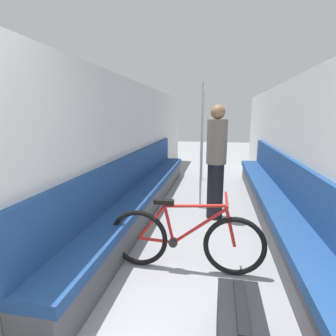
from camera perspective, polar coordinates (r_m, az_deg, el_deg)
wall_left at (r=4.33m, az=-8.35°, el=4.50°), size 0.10×9.99×2.12m
wall_right at (r=4.24m, az=25.79°, el=3.33°), size 0.10×9.99×2.12m
bench_seat_row_left at (r=4.36m, az=-5.39°, el=-5.39°), size 0.43×5.55×0.98m
bench_seat_row_right at (r=4.29m, az=22.09°, el=-6.49°), size 0.43×5.55×0.98m
bicycle at (r=2.76m, az=3.69°, el=-15.36°), size 1.59×0.46×0.80m
grab_pole_near at (r=4.38m, az=7.26°, el=4.12°), size 0.08×0.08×2.10m
grab_pole_far at (r=6.41m, az=7.53°, el=6.42°), size 0.08×0.08×2.10m
passenger_standing at (r=4.00m, az=10.44°, el=1.44°), size 0.30×0.30×1.72m
luggage_bag at (r=2.04m, az=15.28°, el=-31.44°), size 0.28×0.58×0.42m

